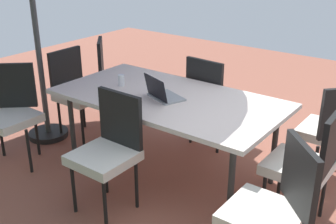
% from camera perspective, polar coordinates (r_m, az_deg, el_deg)
% --- Properties ---
extents(ground_plane, '(10.00, 10.00, 0.02)m').
position_cam_1_polar(ground_plane, '(4.12, 0.00, -8.10)').
color(ground_plane, '#935442').
extents(dining_table, '(2.08, 1.09, 0.77)m').
position_cam_1_polar(dining_table, '(3.79, 0.00, 1.47)').
color(dining_table, silver).
rests_on(dining_table, ground_plane).
extents(chair_southeast, '(0.59, 0.59, 0.98)m').
position_cam_1_polar(chair_southeast, '(5.19, -7.42, 5.18)').
color(chair_southeast, silver).
rests_on(chair_southeast, ground_plane).
extents(chair_southwest, '(0.59, 0.59, 0.98)m').
position_cam_1_polar(chair_southwest, '(3.94, 21.46, -2.09)').
color(chair_southwest, silver).
rests_on(chair_southwest, ground_plane).
extents(chair_south, '(0.46, 0.48, 0.98)m').
position_cam_1_polar(chair_south, '(4.42, 5.99, 2.10)').
color(chair_south, silver).
rests_on(chair_south, ground_plane).
extents(chair_northwest, '(0.59, 0.59, 0.98)m').
position_cam_1_polar(chair_northwest, '(2.74, 14.16, -12.44)').
color(chair_northwest, silver).
rests_on(chair_northwest, ground_plane).
extents(chair_north, '(0.46, 0.46, 0.98)m').
position_cam_1_polar(chair_north, '(3.37, -8.11, -4.83)').
color(chair_north, silver).
rests_on(chair_north, ground_plane).
extents(chair_east, '(0.46, 0.46, 0.98)m').
position_cam_1_polar(chair_east, '(4.72, -12.36, 3.05)').
color(chair_east, silver).
rests_on(chair_east, ground_plane).
extents(chair_northeast, '(0.59, 0.59, 0.98)m').
position_cam_1_polar(chair_northeast, '(4.32, -20.58, 0.22)').
color(chair_northeast, silver).
rests_on(chair_northeast, ground_plane).
extents(chair_west, '(0.47, 0.46, 0.98)m').
position_cam_1_polar(chair_west, '(3.31, 18.43, -6.45)').
color(chair_west, silver).
rests_on(chair_west, ground_plane).
extents(laptop, '(0.39, 0.34, 0.21)m').
position_cam_1_polar(laptop, '(3.70, -0.77, 2.50)').
color(laptop, gray).
rests_on(laptop, dining_table).
extents(cup, '(0.06, 0.06, 0.11)m').
position_cam_1_polar(cup, '(4.06, -6.39, 4.33)').
color(cup, white).
rests_on(cup, dining_table).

